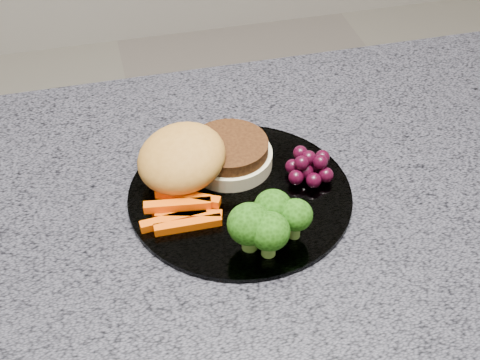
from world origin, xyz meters
TOP-DOWN VIEW (x-y plane):
  - countertop at (0.00, 0.00)m, footprint 1.20×0.60m
  - plate at (0.04, 0.02)m, footprint 0.26×0.26m
  - burger at (0.00, 0.06)m, footprint 0.19×0.15m
  - carrot_sticks at (-0.03, -0.00)m, footprint 0.09×0.06m
  - broccoli at (0.05, -0.07)m, footprint 0.09×0.08m
  - grape_bunch at (0.13, 0.03)m, footprint 0.06×0.06m

SIDE VIEW (x-z plane):
  - countertop at x=0.00m, z-range 0.86..0.90m
  - plate at x=0.04m, z-range 0.90..0.91m
  - carrot_sticks at x=-0.03m, z-range 0.90..0.92m
  - grape_bunch at x=0.13m, z-range 0.90..0.94m
  - burger at x=0.00m, z-range 0.90..0.96m
  - broccoli at x=0.05m, z-range 0.91..0.97m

